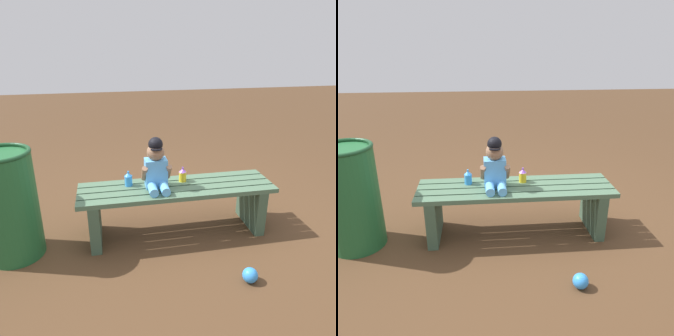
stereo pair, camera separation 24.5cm
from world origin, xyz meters
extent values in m
plane|color=#4C331E|center=(0.00, 0.00, 0.00)|extent=(16.00, 16.00, 0.00)
cube|color=#47664C|center=(0.00, -0.16, 0.40)|extent=(1.55, 0.09, 0.04)
cube|color=#47664C|center=(0.00, -0.05, 0.40)|extent=(1.55, 0.09, 0.04)
cube|color=#47664C|center=(0.00, 0.05, 0.40)|extent=(1.55, 0.09, 0.04)
cube|color=#47664C|center=(0.00, 0.16, 0.40)|extent=(1.55, 0.09, 0.04)
cube|color=#3C5641|center=(-0.66, 0.00, 0.19)|extent=(0.08, 0.41, 0.38)
cube|color=#3C5641|center=(0.66, 0.00, 0.19)|extent=(0.08, 0.41, 0.38)
cube|color=#59A5E5|center=(-0.16, 0.03, 0.54)|extent=(0.17, 0.12, 0.23)
sphere|color=#8C664C|center=(-0.16, 0.03, 0.71)|extent=(0.14, 0.14, 0.14)
cylinder|color=black|center=(-0.16, -0.01, 0.75)|extent=(0.09, 0.09, 0.01)
sphere|color=black|center=(-0.16, 0.03, 0.77)|extent=(0.11, 0.11, 0.11)
cylinder|color=#5DAEF0|center=(-0.21, -0.09, 0.45)|extent=(0.07, 0.16, 0.07)
cylinder|color=#5DAEF0|center=(-0.12, -0.09, 0.45)|extent=(0.07, 0.16, 0.07)
cylinder|color=#8C664C|center=(-0.26, 0.00, 0.55)|extent=(0.04, 0.12, 0.14)
cylinder|color=#8C664C|center=(-0.07, 0.00, 0.55)|extent=(0.04, 0.12, 0.14)
cylinder|color=#338CE5|center=(-0.38, 0.08, 0.46)|extent=(0.06, 0.06, 0.09)
cone|color=#338CE5|center=(-0.38, 0.08, 0.52)|extent=(0.06, 0.06, 0.03)
cylinder|color=#338CE5|center=(-0.38, 0.08, 0.54)|extent=(0.01, 0.01, 0.02)
cylinder|color=yellow|center=(0.07, 0.08, 0.46)|extent=(0.06, 0.06, 0.09)
cone|color=#8C4CCC|center=(0.07, 0.08, 0.52)|extent=(0.06, 0.06, 0.03)
cylinder|color=#8C4CCC|center=(0.07, 0.08, 0.54)|extent=(0.01, 0.01, 0.02)
sphere|color=#338CE5|center=(0.35, -0.69, 0.05)|extent=(0.10, 0.10, 0.10)
cylinder|color=#1E592D|center=(-1.24, -0.06, 0.40)|extent=(0.40, 0.40, 0.79)
torus|color=#153E20|center=(-1.24, -0.06, 0.80)|extent=(0.41, 0.41, 0.03)
camera|label=1|loc=(-0.53, -2.29, 1.51)|focal=34.65mm
camera|label=2|loc=(-0.28, -2.32, 1.51)|focal=34.65mm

